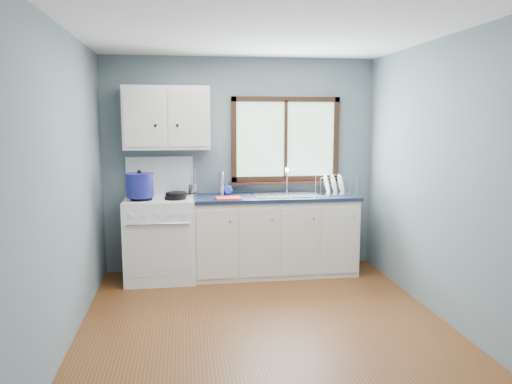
{
  "coord_description": "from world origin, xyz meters",
  "views": [
    {
      "loc": [
        -0.68,
        -4.07,
        1.77
      ],
      "look_at": [
        0.05,
        0.9,
        1.05
      ],
      "focal_mm": 35.0,
      "sensor_mm": 36.0,
      "label": 1
    }
  ],
  "objects": [
    {
      "name": "soap_bottle",
      "position": [
        -0.17,
        1.63,
        1.06
      ],
      "size": [
        0.11,
        0.11,
        0.28
      ],
      "primitive_type": "imported",
      "rotation": [
        0.0,
        0.0,
        -0.05
      ],
      "color": "blue",
      "rests_on": "countertop"
    },
    {
      "name": "stockpot",
      "position": [
        -1.14,
        1.31,
        1.09
      ],
      "size": [
        0.35,
        0.35,
        0.29
      ],
      "rotation": [
        0.0,
        0.0,
        -0.2
      ],
      "color": "navy",
      "rests_on": "gas_range"
    },
    {
      "name": "base_cabinets",
      "position": [
        0.36,
        1.49,
        0.41
      ],
      "size": [
        1.85,
        0.6,
        0.88
      ],
      "color": "silver",
      "rests_on": "floor"
    },
    {
      "name": "utensil_crock",
      "position": [
        -0.57,
        1.6,
        0.99
      ],
      "size": [
        0.11,
        0.11,
        0.34
      ],
      "rotation": [
        0.0,
        0.0,
        0.01
      ],
      "color": "silver",
      "rests_on": "countertop"
    },
    {
      "name": "thermos",
      "position": [
        -0.25,
        1.64,
        1.05
      ],
      "size": [
        0.08,
        0.08,
        0.27
      ],
      "primitive_type": "cylinder",
      "rotation": [
        0.0,
        0.0,
        -0.25
      ],
      "color": "silver",
      "rests_on": "countertop"
    },
    {
      "name": "wall_left",
      "position": [
        -1.61,
        0.0,
        1.25
      ],
      "size": [
        0.02,
        3.6,
        2.5
      ],
      "primitive_type": "cube",
      "color": "slate",
      "rests_on": "ground"
    },
    {
      "name": "wall_right",
      "position": [
        1.61,
        0.0,
        1.25
      ],
      "size": [
        0.02,
        3.6,
        2.5
      ],
      "primitive_type": "cube",
      "color": "slate",
      "rests_on": "ground"
    },
    {
      "name": "dish_rack",
      "position": [
        1.07,
        1.5,
        0.98
      ],
      "size": [
        0.46,
        0.37,
        0.23
      ],
      "rotation": [
        0.0,
        0.0,
        -0.08
      ],
      "color": "silver",
      "rests_on": "countertop"
    },
    {
      "name": "skillet",
      "position": [
        -0.75,
        1.32,
        0.98
      ],
      "size": [
        0.36,
        0.29,
        0.04
      ],
      "rotation": [
        0.0,
        0.0,
        0.35
      ],
      "color": "black",
      "rests_on": "gas_range"
    },
    {
      "name": "gas_range",
      "position": [
        -0.95,
        1.47,
        0.49
      ],
      "size": [
        0.76,
        0.69,
        1.36
      ],
      "color": "white",
      "rests_on": "floor"
    },
    {
      "name": "floor",
      "position": [
        0.0,
        0.0,
        -0.01
      ],
      "size": [
        3.2,
        3.6,
        0.02
      ],
      "primitive_type": "cube",
      "color": "brown",
      "rests_on": "ground"
    },
    {
      "name": "dish_towel",
      "position": [
        -0.2,
        1.29,
        0.93
      ],
      "size": [
        0.28,
        0.21,
        0.02
      ],
      "primitive_type": "cube",
      "rotation": [
        0.0,
        0.0,
        0.05
      ],
      "color": "#F14732",
      "rests_on": "countertop"
    },
    {
      "name": "wall_front",
      "position": [
        0.0,
        -1.81,
        1.25
      ],
      "size": [
        3.2,
        0.02,
        2.5
      ],
      "primitive_type": "cube",
      "color": "slate",
      "rests_on": "ground"
    },
    {
      "name": "window",
      "position": [
        0.54,
        1.77,
        1.48
      ],
      "size": [
        1.36,
        0.1,
        1.03
      ],
      "color": "#9EC6A8",
      "rests_on": "wall_back"
    },
    {
      "name": "sink",
      "position": [
        0.54,
        1.49,
        0.86
      ],
      "size": [
        0.84,
        0.46,
        0.44
      ],
      "color": "silver",
      "rests_on": "countertop"
    },
    {
      "name": "countertop",
      "position": [
        0.36,
        1.49,
        0.9
      ],
      "size": [
        1.89,
        0.64,
        0.04
      ],
      "primitive_type": "cube",
      "color": "#131B33",
      "rests_on": "base_cabinets"
    },
    {
      "name": "wall_back",
      "position": [
        0.0,
        1.81,
        1.25
      ],
      "size": [
        3.2,
        0.02,
        2.5
      ],
      "primitive_type": "cube",
      "color": "slate",
      "rests_on": "ground"
    },
    {
      "name": "ceiling",
      "position": [
        0.0,
        0.0,
        2.51
      ],
      "size": [
        3.2,
        3.6,
        0.02
      ],
      "primitive_type": "cube",
      "color": "white",
      "rests_on": "wall_back"
    },
    {
      "name": "upper_cabinets",
      "position": [
        -0.85,
        1.63,
        1.8
      ],
      "size": [
        0.95,
        0.35,
        0.7
      ],
      "color": "silver",
      "rests_on": "wall_back"
    }
  ]
}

